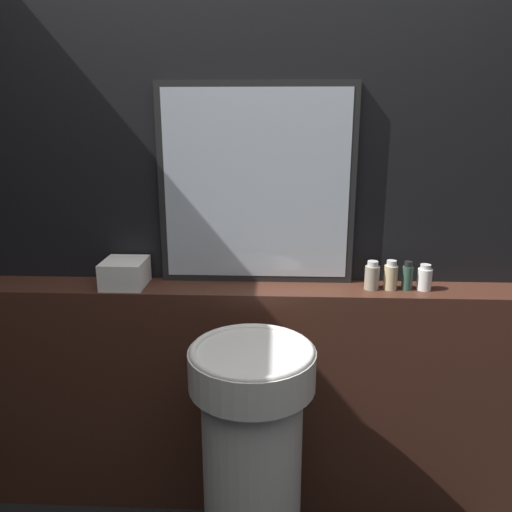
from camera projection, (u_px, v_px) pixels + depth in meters
wall_back at (271, 208)px, 1.98m from camera, size 8.00×0.06×2.50m
vanity_counter at (269, 398)px, 2.06m from camera, size 2.61×0.20×0.96m
pedestal_sink at (252, 460)px, 1.68m from camera, size 0.41×0.41×0.90m
mirror at (256, 186)px, 1.91m from camera, size 0.75×0.03×0.77m
towel_stack at (125, 273)px, 1.94m from camera, size 0.16×0.18×0.10m
shampoo_bottle at (372, 276)px, 1.90m from camera, size 0.06×0.06×0.11m
conditioner_bottle at (391, 276)px, 1.90m from camera, size 0.05×0.05×0.11m
lotion_bottle at (407, 277)px, 1.89m from camera, size 0.04×0.04×0.11m
body_wash_bottle at (425, 278)px, 1.89m from camera, size 0.05×0.05×0.10m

